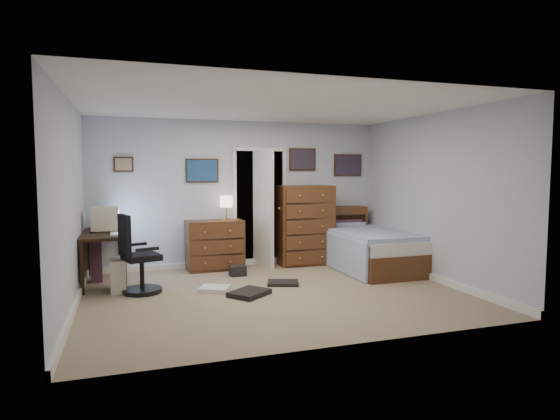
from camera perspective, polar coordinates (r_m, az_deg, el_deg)
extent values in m
cube|color=gray|center=(6.40, -0.66, -10.20)|extent=(5.00, 4.00, 0.02)
cube|color=black|center=(7.29, -20.71, -2.74)|extent=(0.61, 1.31, 0.04)
cube|color=black|center=(6.76, -23.01, -6.61)|extent=(0.05, 0.05, 0.71)
cube|color=black|center=(6.74, -18.56, -6.51)|extent=(0.05, 0.05, 0.71)
cube|color=black|center=(7.96, -22.37, -4.91)|extent=(0.05, 0.05, 0.71)
cube|color=black|center=(7.94, -18.61, -4.81)|extent=(0.05, 0.05, 0.71)
cube|color=black|center=(7.35, -22.83, -5.35)|extent=(0.04, 1.20, 0.50)
cube|color=beige|center=(7.41, -20.56, -0.98)|extent=(0.38, 0.36, 0.34)
cube|color=#8CB2F2|center=(7.41, -19.05, -0.94)|extent=(0.01, 0.28, 0.22)
cube|color=beige|center=(7.43, -20.52, -2.36)|extent=(0.25, 0.25, 0.02)
cube|color=beige|center=(6.93, -19.36, -2.81)|extent=(0.15, 0.40, 0.02)
cube|color=beige|center=(6.82, -19.10, -7.50)|extent=(0.20, 0.42, 0.45)
cube|color=black|center=(6.82, -18.21, -7.48)|extent=(0.01, 0.30, 0.35)
cylinder|color=black|center=(6.69, -16.42, -9.39)|extent=(0.65, 0.65, 0.06)
cylinder|color=black|center=(6.64, -16.47, -7.55)|extent=(0.07, 0.07, 0.40)
cube|color=black|center=(6.60, -16.52, -5.51)|extent=(0.55, 0.55, 0.08)
cube|color=black|center=(6.49, -18.43, -2.96)|extent=(0.17, 0.40, 0.55)
cube|color=black|center=(6.35, -15.87, -4.61)|extent=(0.30, 0.13, 0.04)
cube|color=black|center=(6.80, -17.18, -4.02)|extent=(0.30, 0.13, 0.04)
cube|color=maroon|center=(7.46, -21.52, -5.12)|extent=(0.17, 0.17, 0.81)
cube|color=brown|center=(7.89, -7.95, -4.24)|extent=(0.95, 0.50, 0.83)
cylinder|color=gold|center=(7.88, -6.55, -1.14)|extent=(0.13, 0.13, 0.02)
cylinder|color=gold|center=(7.86, -6.56, -0.25)|extent=(0.03, 0.03, 0.25)
cylinder|color=beige|center=(7.85, -6.57, 1.03)|extent=(0.21, 0.21, 0.19)
cube|color=black|center=(8.52, -3.07, 0.44)|extent=(0.90, 0.60, 2.00)
cube|color=white|center=(8.09, -5.54, 0.19)|extent=(0.06, 0.05, 2.00)
cube|color=white|center=(8.33, 0.51, 0.35)|extent=(0.06, 0.05, 2.00)
cube|color=white|center=(8.18, -2.50, 7.41)|extent=(0.96, 0.05, 0.06)
cube|color=white|center=(8.08, -2.57, 0.21)|extent=(0.31, 0.77, 2.00)
sphere|color=gold|center=(8.03, -0.14, 0.18)|extent=(0.06, 0.06, 0.06)
cube|color=brown|center=(8.26, 3.04, -1.82)|extent=(0.97, 0.60, 1.39)
cube|color=brown|center=(8.67, 6.94, -2.86)|extent=(1.11, 0.30, 0.99)
cube|color=black|center=(8.57, 7.18, -1.69)|extent=(1.02, 0.13, 0.33)
cube|color=maroon|center=(8.57, 7.17, -1.98)|extent=(0.88, 0.15, 0.24)
cube|color=brown|center=(8.12, 10.61, -5.62)|extent=(1.09, 2.17, 0.38)
cube|color=white|center=(8.07, 10.64, -3.61)|extent=(1.05, 2.13, 0.20)
cube|color=#6379B9|center=(7.96, 11.03, -2.87)|extent=(1.16, 1.85, 0.11)
cube|color=#6379B9|center=(7.74, 7.27, -5.23)|extent=(0.05, 1.85, 0.59)
cube|color=#666DA3|center=(8.77, 8.08, -1.84)|extent=(0.60, 0.41, 0.14)
cube|color=#331E11|center=(7.88, -18.54, 5.30)|extent=(0.30, 0.03, 0.24)
cube|color=#90594E|center=(7.86, -18.54, 5.30)|extent=(0.25, 0.01, 0.19)
cube|color=#331E11|center=(7.97, -9.47, 4.76)|extent=(0.55, 0.03, 0.40)
cube|color=#0C1157|center=(7.95, -9.45, 4.76)|extent=(0.50, 0.01, 0.35)
cube|color=#331E11|center=(8.44, 2.76, 6.18)|extent=(0.50, 0.03, 0.40)
cube|color=black|center=(8.42, 2.80, 6.18)|extent=(0.45, 0.01, 0.35)
cube|color=#331E11|center=(8.80, 8.26, 5.43)|extent=(0.55, 0.03, 0.40)
cube|color=black|center=(8.78, 8.32, 5.43)|extent=(0.50, 0.01, 0.35)
cube|color=silver|center=(6.59, -7.97, -9.48)|extent=(0.50, 0.47, 0.06)
cube|color=black|center=(6.29, -3.77, -10.08)|extent=(0.64, 0.62, 0.07)
cube|color=black|center=(7.45, -5.18, -7.38)|extent=(0.25, 0.21, 0.16)
cube|color=black|center=(6.88, 0.38, -8.87)|extent=(0.53, 0.46, 0.04)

